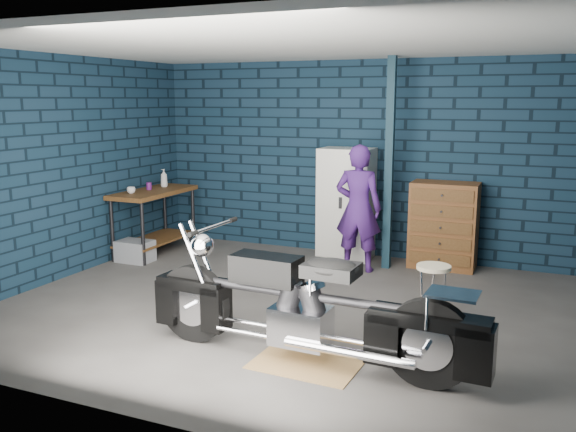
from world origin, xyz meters
name	(u,v)px	position (x,y,z in m)	size (l,w,h in m)	color
ground	(289,308)	(0.00, 0.00, 0.00)	(6.00, 6.00, 0.00)	#524F4C
room_walls	(309,124)	(0.00, 0.55, 1.90)	(6.02, 5.01, 2.71)	#102435
support_post	(389,165)	(0.55, 1.95, 1.35)	(0.10, 0.10, 2.70)	#112835
workbench	(155,222)	(-2.68, 1.40, 0.46)	(0.60, 1.40, 0.91)	brown
drip_mat	(308,362)	(0.67, -1.19, 0.00)	(0.88, 0.66, 0.01)	olive
motorcycle	(308,300)	(0.67, -1.19, 0.55)	(2.52, 0.68, 1.11)	black
person	(358,208)	(0.23, 1.68, 0.81)	(0.59, 0.39, 1.62)	#431D6E
storage_bin	(135,251)	(-2.66, 0.90, 0.14)	(0.46, 0.33, 0.29)	gray
locker	(346,204)	(-0.10, 2.23, 0.76)	(0.71, 0.51, 1.52)	silver
tool_chest	(443,226)	(1.22, 2.23, 0.56)	(0.84, 0.47, 1.12)	brown
shop_stool	(432,295)	(1.47, 0.11, 0.30)	(0.33, 0.33, 0.60)	beige
cup_a	(131,190)	(-2.77, 1.03, 0.95)	(0.11, 0.11, 0.09)	beige
mug_purple	(149,186)	(-2.77, 1.42, 0.96)	(0.08, 0.08, 0.10)	#5E1B6C
bottle	(164,178)	(-2.73, 1.74, 1.04)	(0.10, 0.10, 0.26)	gray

